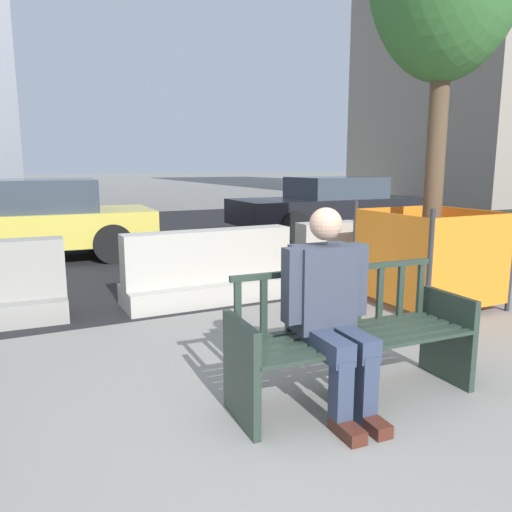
{
  "coord_description": "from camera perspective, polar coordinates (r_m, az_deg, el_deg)",
  "views": [
    {
      "loc": [
        -1.27,
        -2.24,
        1.58
      ],
      "look_at": [
        0.73,
        1.83,
        0.75
      ],
      "focal_mm": 35.0,
      "sensor_mm": 36.0,
      "label": 1
    }
  ],
  "objects": [
    {
      "name": "car_sedan_far",
      "position": [
        11.95,
        8.44,
        5.76
      ],
      "size": [
        4.6,
        1.94,
        1.31
      ],
      "color": "black",
      "rests_on": "ground"
    },
    {
      "name": "ground_plane",
      "position": [
        3.02,
        3.04,
        -21.14
      ],
      "size": [
        200.0,
        200.0,
        0.0
      ],
      "primitive_type": "plane",
      "color": "gray"
    },
    {
      "name": "car_taxi_near",
      "position": [
        9.16,
        -24.26,
        3.7
      ],
      "size": [
        4.1,
        2.0,
        1.35
      ],
      "color": "#DBC64C",
      "rests_on": "ground"
    },
    {
      "name": "jersey_barrier_right",
      "position": [
        7.03,
        12.23,
        -0.04
      ],
      "size": [
        2.03,
        0.76,
        0.84
      ],
      "color": "#ADA89E",
      "rests_on": "ground"
    },
    {
      "name": "construction_fence",
      "position": [
        5.98,
        19.2,
        0.2
      ],
      "size": [
        1.24,
        1.24,
        1.17
      ],
      "color": "#2D2D33",
      "rests_on": "ground"
    },
    {
      "name": "seated_person",
      "position": [
        3.24,
        8.49,
        -5.68
      ],
      "size": [
        0.59,
        0.74,
        1.31
      ],
      "color": "#383D4C",
      "rests_on": "ground"
    },
    {
      "name": "street_bench",
      "position": [
        3.49,
        10.94,
        -9.65
      ],
      "size": [
        1.72,
        0.61,
        0.88
      ],
      "color": "#28382D",
      "rests_on": "ground"
    },
    {
      "name": "jersey_barrier_centre",
      "position": [
        5.87,
        -5.38,
        -1.87
      ],
      "size": [
        2.01,
        0.7,
        0.84
      ],
      "color": "#ADA89E",
      "rests_on": "ground"
    },
    {
      "name": "street_asphalt",
      "position": [
        11.13,
        -19.39,
        1.61
      ],
      "size": [
        120.0,
        12.0,
        0.01
      ],
      "primitive_type": "cube",
      "color": "black",
      "rests_on": "ground"
    }
  ]
}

